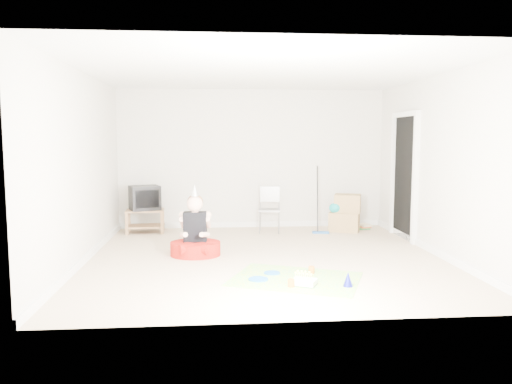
{
  "coord_description": "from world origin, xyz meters",
  "views": [
    {
      "loc": [
        -0.71,
        -6.91,
        1.7
      ],
      "look_at": [
        -0.1,
        0.4,
        0.9
      ],
      "focal_mm": 35.0,
      "sensor_mm": 36.0,
      "label": 1
    }
  ],
  "objects": [
    {
      "name": "folding_chair",
      "position": [
        0.27,
        1.91,
        0.41
      ],
      "size": [
        0.43,
        0.41,
        0.84
      ],
      "color": "gray",
      "rests_on": "ground"
    },
    {
      "name": "blue_plate_far",
      "position": [
        -0.2,
        -1.11,
        0.01
      ],
      "size": [
        0.34,
        0.34,
        0.01
      ],
      "primitive_type": "cylinder",
      "rotation": [
        0.0,
        0.0,
        -0.7
      ],
      "color": "blue",
      "rests_on": "party_mat"
    },
    {
      "name": "blue_plate_near",
      "position": [
        -0.0,
        -0.84,
        0.01
      ],
      "size": [
        0.21,
        0.21,
        0.01
      ],
      "primitive_type": "cylinder",
      "rotation": [
        0.0,
        0.0,
        0.01
      ],
      "color": "blue",
      "rests_on": "party_mat"
    },
    {
      "name": "party_mat",
      "position": [
        0.25,
        -1.1,
        0.0
      ],
      "size": [
        1.8,
        1.58,
        0.01
      ],
      "primitive_type": "cube",
      "rotation": [
        0.0,
        0.0,
        -0.39
      ],
      "color": "#F1329B",
      "rests_on": "ground"
    },
    {
      "name": "ground",
      "position": [
        0.0,
        0.0,
        0.0
      ],
      "size": [
        5.0,
        5.0,
        0.0
      ],
      "primitive_type": "plane",
      "color": "beige",
      "rests_on": "ground"
    },
    {
      "name": "seated_woman",
      "position": [
        -1.0,
        0.23,
        0.23
      ],
      "size": [
        0.76,
        0.76,
        1.04
      ],
      "color": "#AE1810",
      "rests_on": "ground"
    },
    {
      "name": "blue_party_hat",
      "position": [
        0.8,
        -1.46,
        0.09
      ],
      "size": [
        0.14,
        0.14,
        0.17
      ],
      "primitive_type": "cone",
      "rotation": [
        0.0,
        0.0,
        -0.27
      ],
      "color": "#16199F",
      "rests_on": "party_mat"
    },
    {
      "name": "tv_stand",
      "position": [
        -1.96,
        2.06,
        0.25
      ],
      "size": [
        0.69,
        0.46,
        0.42
      ],
      "color": "#976C44",
      "rests_on": "ground"
    },
    {
      "name": "doorway_recess",
      "position": [
        2.48,
        1.2,
        1.02
      ],
      "size": [
        0.02,
        0.9,
        2.05
      ],
      "primitive_type": "cube",
      "color": "black",
      "rests_on": "ground"
    },
    {
      "name": "orange_cup_far",
      "position": [
        0.15,
        -1.43,
        0.05
      ],
      "size": [
        0.09,
        0.09,
        0.09
      ],
      "primitive_type": "cylinder",
      "rotation": [
        0.0,
        0.0,
        -0.19
      ],
      "color": "#CC6216",
      "rests_on": "party_mat"
    },
    {
      "name": "orange_cup_near",
      "position": [
        0.49,
        -0.87,
        0.05
      ],
      "size": [
        0.11,
        0.11,
        0.09
      ],
      "primitive_type": "cylinder",
      "rotation": [
        0.0,
        0.0,
        -0.75
      ],
      "color": "#CC6216",
      "rests_on": "party_mat"
    },
    {
      "name": "birthday_cake",
      "position": [
        0.31,
        -1.38,
        0.04
      ],
      "size": [
        0.33,
        0.31,
        0.13
      ],
      "color": "white",
      "rests_on": "party_mat"
    },
    {
      "name": "crt_tv",
      "position": [
        -1.96,
        2.06,
        0.63
      ],
      "size": [
        0.61,
        0.56,
        0.43
      ],
      "primitive_type": "cube",
      "rotation": [
        0.0,
        0.0,
        0.36
      ],
      "color": "black",
      "rests_on": "tv_stand"
    },
    {
      "name": "cardboard_boxes",
      "position": [
        1.66,
        1.92,
        0.32
      ],
      "size": [
        0.66,
        0.57,
        0.67
      ],
      "color": "#A5824F",
      "rests_on": "ground"
    },
    {
      "name": "book_pile",
      "position": [
        2.07,
        2.12,
        0.04
      ],
      "size": [
        0.24,
        0.28,
        0.09
      ],
      "color": "#257036",
      "rests_on": "ground"
    },
    {
      "name": "floor_mop",
      "position": [
        1.17,
        1.74,
        0.26
      ],
      "size": [
        0.31,
        0.4,
        1.19
      ],
      "color": "#225EAE",
      "rests_on": "ground"
    }
  ]
}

